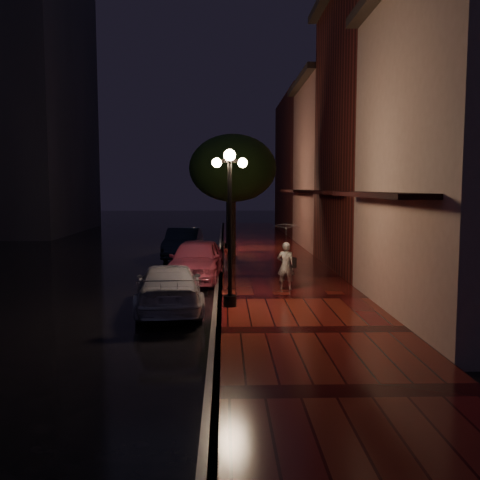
% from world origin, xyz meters
% --- Properties ---
extents(ground, '(120.00, 120.00, 0.00)m').
position_xyz_m(ground, '(0.00, 0.00, 0.00)').
color(ground, black).
rests_on(ground, ground).
extents(sidewalk, '(4.50, 60.00, 0.15)m').
position_xyz_m(sidewalk, '(2.25, 0.00, 0.07)').
color(sidewalk, '#4A0D0E').
rests_on(sidewalk, ground).
extents(curb, '(0.25, 60.00, 0.15)m').
position_xyz_m(curb, '(0.00, 0.00, 0.07)').
color(curb, '#595451').
rests_on(curb, ground).
extents(storefront_mid, '(5.00, 8.00, 11.00)m').
position_xyz_m(storefront_mid, '(7.00, 2.00, 5.50)').
color(storefront_mid, '#511914').
rests_on(storefront_mid, ground).
extents(storefront_far, '(5.00, 8.00, 9.00)m').
position_xyz_m(storefront_far, '(7.00, 10.00, 4.50)').
color(storefront_far, '#8C5951').
rests_on(storefront_far, ground).
extents(storefront_extra, '(5.00, 12.00, 10.00)m').
position_xyz_m(storefront_extra, '(7.00, 20.00, 5.00)').
color(storefront_extra, '#511914').
rests_on(storefront_extra, ground).
extents(streetlamp_near, '(0.96, 0.36, 4.31)m').
position_xyz_m(streetlamp_near, '(0.35, -5.00, 2.60)').
color(streetlamp_near, black).
rests_on(streetlamp_near, sidewalk).
extents(streetlamp_far, '(0.96, 0.36, 4.31)m').
position_xyz_m(streetlamp_far, '(0.35, 9.00, 2.60)').
color(streetlamp_far, black).
rests_on(streetlamp_far, sidewalk).
extents(street_tree, '(4.16, 4.16, 5.80)m').
position_xyz_m(street_tree, '(0.61, 5.99, 4.24)').
color(street_tree, black).
rests_on(street_tree, sidewalk).
extents(pink_car, '(2.21, 4.67, 1.54)m').
position_xyz_m(pink_car, '(-0.84, -0.02, 0.77)').
color(pink_car, '#EB6085').
rests_on(pink_car, ground).
extents(navy_car, '(1.76, 4.51, 1.46)m').
position_xyz_m(navy_car, '(-1.81, 6.40, 0.73)').
color(navy_car, black).
rests_on(navy_car, ground).
extents(silver_car, '(2.28, 4.65, 1.30)m').
position_xyz_m(silver_car, '(-1.35, -4.83, 0.65)').
color(silver_car, '#B8B9C1').
rests_on(silver_car, ground).
extents(woman_with_umbrella, '(0.90, 0.92, 2.16)m').
position_xyz_m(woman_with_umbrella, '(2.18, -2.59, 1.58)').
color(woman_with_umbrella, white).
rests_on(woman_with_umbrella, sidewalk).
extents(parking_meter, '(0.13, 0.10, 1.24)m').
position_xyz_m(parking_meter, '(0.15, 0.79, 0.90)').
color(parking_meter, black).
rests_on(parking_meter, sidewalk).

